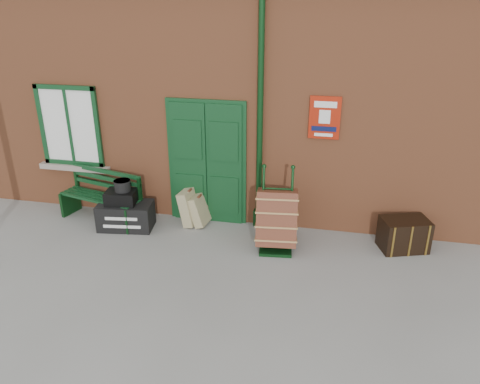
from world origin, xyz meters
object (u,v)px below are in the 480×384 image
(bench, at_px, (102,195))
(dark_trunk, at_px, (404,234))
(houdini_trunk, at_px, (126,216))
(porter_trolley, at_px, (277,219))

(bench, xyz_separation_m, dark_trunk, (5.33, 0.01, -0.22))
(houdini_trunk, bearing_deg, dark_trunk, -4.82)
(bench, bearing_deg, porter_trolley, 7.96)
(houdini_trunk, distance_m, dark_trunk, 4.79)
(bench, height_order, dark_trunk, bench)
(bench, distance_m, houdini_trunk, 0.65)
(bench, distance_m, dark_trunk, 5.34)
(bench, height_order, porter_trolley, porter_trolley)
(houdini_trunk, height_order, dark_trunk, dark_trunk)
(bench, bearing_deg, houdini_trunk, -9.09)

